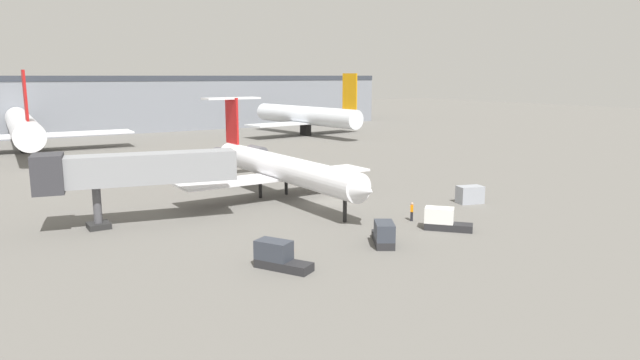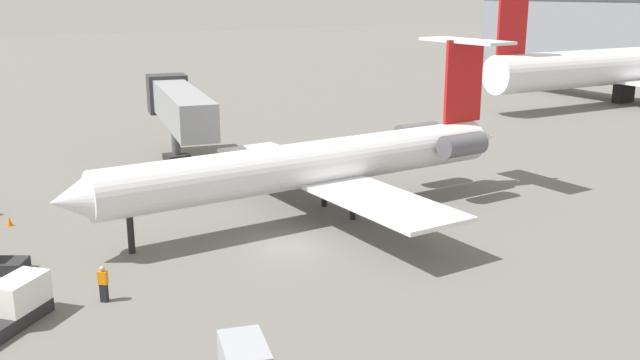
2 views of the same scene
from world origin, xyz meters
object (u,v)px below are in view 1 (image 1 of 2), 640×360
baggage_tug_lead (443,220)px  traffic_cone_near (292,247)px  ground_crew_marshaller (412,212)px  baggage_tug_trailing (278,256)px  cargo_container_uld (470,195)px  baggage_tug_spare (384,235)px  jet_bridge (126,171)px  parked_airliner_west_end (22,126)px  parked_airliner_west_mid (306,116)px  regional_jet (278,166)px

baggage_tug_lead → traffic_cone_near: 13.93m
ground_crew_marshaller → baggage_tug_trailing: size_ratio=0.40×
cargo_container_uld → traffic_cone_near: cargo_container_uld is taller
ground_crew_marshaller → baggage_tug_spare: bearing=-147.1°
cargo_container_uld → ground_crew_marshaller: bearing=-167.7°
jet_bridge → parked_airliner_west_end: size_ratio=0.40×
baggage_tug_spare → parked_airliner_west_end: 77.14m
ground_crew_marshaller → cargo_container_uld: (9.89, 2.16, 0.03)m
traffic_cone_near → baggage_tug_lead: bearing=-7.7°
cargo_container_uld → parked_airliner_west_mid: parked_airliner_west_mid is taller
traffic_cone_near → parked_airliner_west_mid: (44.19, 70.19, 4.01)m
ground_crew_marshaller → cargo_container_uld: cargo_container_uld is taller
regional_jet → baggage_tug_trailing: bearing=-118.7°
jet_bridge → traffic_cone_near: jet_bridge is taller
jet_bridge → traffic_cone_near: (8.36, -13.96, -4.63)m
baggage_tug_lead → parked_airliner_west_end: size_ratio=0.09×
baggage_tug_spare → parked_airliner_west_mid: bearing=62.7°
ground_crew_marshaller → baggage_tug_spare: 8.17m
baggage_tug_lead → parked_airliner_west_mid: bearing=67.1°
baggage_tug_lead → traffic_cone_near: size_ratio=7.13×
baggage_tug_trailing → traffic_cone_near: 3.98m
baggage_tug_trailing → parked_airliner_west_mid: size_ratio=0.13×
baggage_tug_trailing → traffic_cone_near: size_ratio=7.61×
regional_jet → baggage_tug_trailing: regional_jet is taller
regional_jet → baggage_tug_spare: bearing=-94.1°
cargo_container_uld → parked_airliner_west_mid: 69.43m
traffic_cone_near → regional_jet: bearing=64.4°
baggage_tug_lead → baggage_tug_spare: (-7.08, -0.72, 0.00)m
baggage_tug_trailing → baggage_tug_spare: 9.44m
baggage_tug_lead → parked_airliner_west_end: bearing=108.4°
baggage_tug_lead → baggage_tug_trailing: 16.54m
baggage_tug_trailing → regional_jet: bearing=61.3°
cargo_container_uld → baggage_tug_spare: bearing=-158.5°
ground_crew_marshaller → parked_airliner_west_mid: size_ratio=0.05×
jet_bridge → cargo_container_uld: 33.58m
parked_airliner_west_mid → cargo_container_uld: bearing=-107.4°
baggage_tug_trailing → jet_bridge: bearing=108.5°
cargo_container_uld → parked_airliner_west_mid: size_ratio=0.09×
cargo_container_uld → parked_airliner_west_end: parked_airliner_west_end is taller
regional_jet → parked_airliner_west_end: bearing=108.8°
jet_bridge → baggage_tug_spare: (15.07, -16.54, -4.06)m
jet_bridge → baggage_tug_lead: size_ratio=4.30×
ground_crew_marshaller → parked_airliner_west_end: 74.78m
baggage_tug_spare → traffic_cone_near: size_ratio=7.51×
traffic_cone_near → parked_airliner_west_end: 73.37m
baggage_tug_lead → traffic_cone_near: (-13.79, 1.86, -0.56)m
baggage_tug_lead → baggage_tug_spare: bearing=-174.2°
baggage_tug_spare → traffic_cone_near: baggage_tug_spare is taller
parked_airliner_west_end → parked_airliner_west_mid: 55.10m
baggage_tug_spare → parked_airliner_west_mid: (37.48, 72.77, 3.45)m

